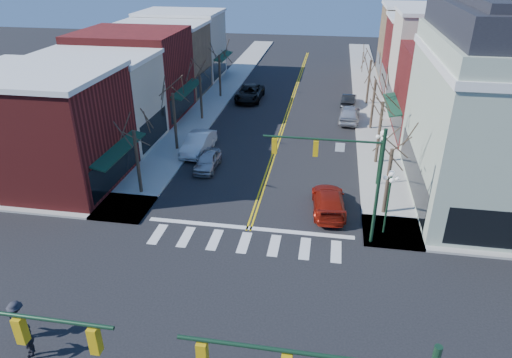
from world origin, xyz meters
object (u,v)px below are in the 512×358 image
at_px(lamppost_corner, 389,192).
at_px(car_left_mid, 198,143).
at_px(car_left_far, 250,93).
at_px(pedestrian_dark_a, 29,340).
at_px(lamppost_midblock, 381,149).
at_px(car_left_near, 207,161).
at_px(car_right_mid, 350,114).
at_px(car_right_near, 329,201).
at_px(car_right_far, 349,100).
at_px(pedestrian_dark_b, 18,319).

distance_m(lamppost_corner, car_left_mid, 18.00).
bearing_deg(car_left_mid, lamppost_corner, -31.49).
relative_size(car_left_far, pedestrian_dark_a, 3.59).
distance_m(car_left_mid, car_left_far, 15.70).
relative_size(lamppost_corner, car_left_mid, 0.86).
height_order(lamppost_midblock, car_left_far, lamppost_midblock).
height_order(car_left_near, car_right_mid, car_right_mid).
xyz_separation_m(lamppost_corner, car_right_near, (-3.40, 2.26, -2.22)).
xyz_separation_m(lamppost_corner, lamppost_midblock, (0.00, 6.50, 0.00)).
distance_m(car_right_far, pedestrian_dark_b, 39.71).
height_order(lamppost_corner, lamppost_midblock, same).
height_order(car_right_mid, pedestrian_dark_b, pedestrian_dark_b).
bearing_deg(car_right_near, lamppost_midblock, -133.62).
xyz_separation_m(car_left_mid, car_right_far, (12.80, 15.36, -0.16)).
height_order(lamppost_midblock, pedestrian_dark_b, lamppost_midblock).
bearing_deg(car_right_far, car_left_mid, 56.03).
bearing_deg(pedestrian_dark_a, car_left_near, 145.13).
xyz_separation_m(car_left_near, pedestrian_dark_a, (-2.50, -19.42, 0.30)).
relative_size(lamppost_corner, car_right_near, 0.85).
bearing_deg(car_right_mid, pedestrian_dark_b, 68.91).
relative_size(car_left_near, car_left_mid, 0.79).
relative_size(car_left_near, car_left_far, 0.67).
height_order(car_left_near, car_left_far, car_left_far).
xyz_separation_m(car_left_mid, car_right_mid, (12.80, 10.09, 0.01)).
bearing_deg(car_right_near, car_right_far, -98.82).
height_order(car_left_far, pedestrian_dark_a, pedestrian_dark_a).
bearing_deg(lamppost_midblock, car_left_far, 123.79).
distance_m(car_left_far, car_right_far, 11.20).
xyz_separation_m(car_left_near, car_left_mid, (-1.60, 3.01, 0.15)).
relative_size(lamppost_midblock, car_right_far, 1.06).
relative_size(car_left_mid, car_right_mid, 1.02).
height_order(car_left_near, pedestrian_dark_b, pedestrian_dark_b).
distance_m(car_right_near, car_right_far, 23.46).
relative_size(lamppost_midblock, car_left_far, 0.73).
xyz_separation_m(car_left_far, car_right_mid, (11.20, -5.53, 0.02)).
relative_size(car_right_near, pedestrian_dark_a, 3.10).
height_order(lamppost_corner, car_right_mid, lamppost_corner).
distance_m(lamppost_corner, car_left_near, 15.08).
bearing_deg(lamppost_midblock, car_left_mid, 165.39).
distance_m(car_left_near, car_left_far, 18.63).
relative_size(car_left_mid, car_left_far, 0.85).
height_order(car_right_mid, car_right_far, car_right_mid).
relative_size(lamppost_midblock, car_left_near, 1.09).
height_order(car_left_near, car_right_far, car_left_near).
distance_m(lamppost_midblock, pedestrian_dark_b, 24.34).
height_order(lamppost_midblock, car_right_near, lamppost_midblock).
bearing_deg(pedestrian_dark_b, car_left_mid, -78.79).
height_order(car_left_near, car_left_mid, car_left_mid).
bearing_deg(car_left_near, car_right_far, 58.89).
xyz_separation_m(lamppost_corner, car_left_far, (-13.00, 25.93, -2.14)).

